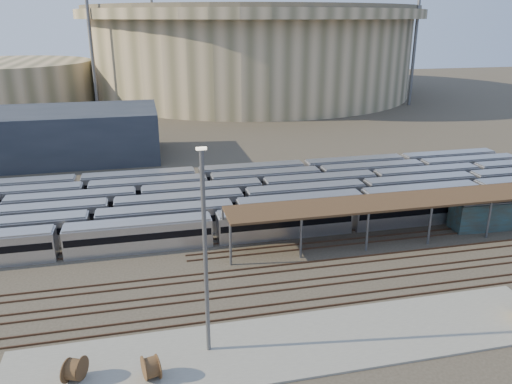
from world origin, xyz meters
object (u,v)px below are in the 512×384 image
at_px(yard_light_pole, 205,255).
at_px(cable_reel_east, 75,369).
at_px(cable_reel_west, 151,367).
at_px(teal_boxcar, 510,213).

bearing_deg(yard_light_pole, cable_reel_east, -172.05).
bearing_deg(cable_reel_west, cable_reel_east, 169.50).
relative_size(teal_boxcar, cable_reel_east, 8.44).
distance_m(cable_reel_west, cable_reel_east, 6.01).
bearing_deg(teal_boxcar, yard_light_pole, -154.99).
relative_size(teal_boxcar, cable_reel_west, 8.48).
bearing_deg(cable_reel_west, teal_boxcar, 22.69).
height_order(cable_reel_east, yard_light_pole, yard_light_pole).
distance_m(teal_boxcar, cable_reel_west, 53.65).
bearing_deg(cable_reel_east, teal_boxcar, 19.48).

